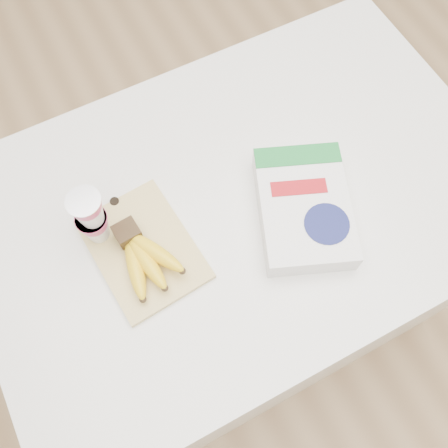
% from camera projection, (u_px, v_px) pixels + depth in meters
% --- Properties ---
extents(room, '(4.00, 4.00, 4.00)m').
position_uv_depth(room, '(255.00, 20.00, 0.62)').
color(room, tan).
rests_on(room, ground).
extents(table, '(1.15, 0.77, 0.86)m').
position_uv_depth(table, '(237.00, 264.00, 1.46)').
color(table, silver).
rests_on(table, ground).
extents(cutting_board, '(0.21, 0.27, 0.01)m').
position_uv_depth(cutting_board, '(143.00, 249.00, 1.01)').
color(cutting_board, '#DBC178').
rests_on(cutting_board, table).
extents(bananas, '(0.12, 0.17, 0.05)m').
position_uv_depth(bananas, '(143.00, 257.00, 0.98)').
color(bananas, '#382816').
rests_on(bananas, cutting_board).
extents(yogurt_stack, '(0.07, 0.07, 0.15)m').
position_uv_depth(yogurt_stack, '(91.00, 217.00, 0.94)').
color(yogurt_stack, white).
rests_on(yogurt_stack, cutting_board).
extents(cereal_box, '(0.27, 0.32, 0.06)m').
position_uv_depth(cereal_box, '(304.00, 208.00, 1.03)').
color(cereal_box, white).
rests_on(cereal_box, table).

